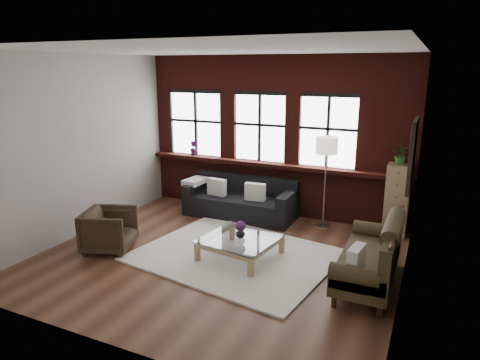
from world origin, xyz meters
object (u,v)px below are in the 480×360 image
at_px(dark_sofa, 240,197).
at_px(armchair, 109,230).
at_px(coffee_table, 240,248).
at_px(vase, 240,233).
at_px(vintage_settee, 369,251).
at_px(drawer_chest, 397,200).
at_px(floor_lamp, 325,179).

height_order(dark_sofa, armchair, dark_sofa).
relative_size(coffee_table, vase, 6.82).
bearing_deg(dark_sofa, vintage_settee, -32.80).
relative_size(vase, drawer_chest, 0.12).
distance_m(vintage_settee, coffee_table, 1.99).
distance_m(vase, drawer_chest, 3.00).
height_order(armchair, floor_lamp, floor_lamp).
xyz_separation_m(vase, drawer_chest, (2.12, 2.12, 0.22)).
bearing_deg(drawer_chest, floor_lamp, -173.05).
height_order(dark_sofa, floor_lamp, floor_lamp).
distance_m(coffee_table, drawer_chest, 3.04).
relative_size(drawer_chest, floor_lamp, 0.70).
bearing_deg(drawer_chest, vintage_settee, -94.35).
xyz_separation_m(vintage_settee, drawer_chest, (0.16, 2.12, 0.16)).
bearing_deg(dark_sofa, vase, -65.12).
distance_m(dark_sofa, drawer_chest, 2.99).
bearing_deg(armchair, vintage_settee, -101.74).
distance_m(armchair, vase, 2.20).
distance_m(dark_sofa, vase, 1.99).
relative_size(armchair, vase, 4.85).
distance_m(vintage_settee, vase, 1.96).
bearing_deg(dark_sofa, drawer_chest, 6.06).
xyz_separation_m(dark_sofa, armchair, (-1.27, -2.42, -0.05)).
distance_m(armchair, floor_lamp, 3.96).
distance_m(dark_sofa, coffee_table, 2.00).
height_order(coffee_table, vase, vase).
height_order(vase, floor_lamp, floor_lamp).
bearing_deg(vase, dark_sofa, 114.88).
bearing_deg(vase, armchair, -163.76).
relative_size(dark_sofa, drawer_chest, 1.70).
bearing_deg(dark_sofa, floor_lamp, 5.38).
relative_size(vintage_settee, vase, 11.56).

